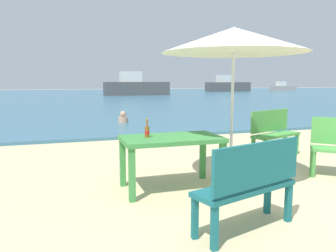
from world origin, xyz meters
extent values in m
plane|color=beige|center=(0.00, 0.00, 0.00)|extent=(120.00, 120.00, 0.00)
cube|color=#386B84|center=(0.00, 30.00, 0.04)|extent=(120.00, 50.00, 0.08)
cube|color=#3D8C42|center=(-1.30, 0.81, 0.73)|extent=(1.40, 0.80, 0.06)
cube|color=#3D8C42|center=(-1.94, 0.47, 0.35)|extent=(0.08, 0.08, 0.70)
cube|color=#3D8C42|center=(-0.66, 0.47, 0.35)|extent=(0.08, 0.08, 0.70)
cube|color=#3D8C42|center=(-1.94, 1.15, 0.35)|extent=(0.08, 0.08, 0.70)
cube|color=#3D8C42|center=(-0.66, 1.15, 0.35)|extent=(0.08, 0.08, 0.70)
cylinder|color=brown|center=(-1.64, 0.86, 0.84)|extent=(0.06, 0.06, 0.16)
cone|color=brown|center=(-1.64, 0.86, 0.92)|extent=(0.06, 0.06, 0.03)
cylinder|color=brown|center=(-1.64, 0.86, 0.97)|extent=(0.03, 0.03, 0.09)
cylinder|color=red|center=(-1.64, 0.86, 0.83)|extent=(0.07, 0.07, 0.05)
cylinder|color=gold|center=(-1.64, 0.86, 1.02)|extent=(0.03, 0.03, 0.01)
cylinder|color=silver|center=(-0.37, 0.77, 1.15)|extent=(0.04, 0.04, 2.30)
cone|color=silver|center=(-0.37, 0.77, 2.12)|extent=(2.10, 2.10, 0.36)
cube|color=#9E7A51|center=(0.01, 0.65, 0.52)|extent=(0.44, 0.44, 0.04)
cylinder|color=#9E7A51|center=(0.01, 0.65, 0.25)|extent=(0.07, 0.07, 0.50)
cylinder|color=#9E7A51|center=(0.01, 0.65, 0.01)|extent=(0.32, 0.32, 0.03)
cube|color=#196066|center=(-0.99, -0.67, 0.45)|extent=(1.25, 0.70, 0.05)
cube|color=#196066|center=(-0.95, -0.83, 0.73)|extent=(1.16, 0.39, 0.44)
cube|color=#196066|center=(-0.51, -0.38, 0.21)|extent=(0.06, 0.06, 0.42)
cube|color=#196066|center=(-1.56, -0.70, 0.21)|extent=(0.06, 0.06, 0.42)
cube|color=#196066|center=(-0.43, -0.64, 0.21)|extent=(0.06, 0.06, 0.42)
cube|color=#196066|center=(-1.48, -0.97, 0.21)|extent=(0.06, 0.06, 0.42)
cube|color=#4C9E47|center=(1.36, 2.08, 0.45)|extent=(1.25, 0.76, 0.05)
cube|color=#4C9E47|center=(1.31, 2.23, 0.73)|extent=(1.14, 0.46, 0.44)
cube|color=#4C9E47|center=(0.90, 1.76, 0.21)|extent=(0.06, 0.06, 0.42)
cube|color=#4C9E47|center=(1.93, 2.14, 0.21)|extent=(0.06, 0.06, 0.42)
cube|color=#4C9E47|center=(0.80, 2.02, 0.21)|extent=(0.06, 0.06, 0.42)
cube|color=#4C9E47|center=(1.83, 2.40, 0.21)|extent=(0.06, 0.06, 0.42)
cube|color=#4C9E47|center=(1.05, 0.66, 0.21)|extent=(0.06, 0.06, 0.42)
cube|color=#4C9E47|center=(1.23, 0.87, 0.21)|extent=(0.06, 0.06, 0.42)
cylinder|color=tan|center=(-0.73, 7.96, 0.18)|extent=(0.34, 0.34, 0.20)
sphere|color=tan|center=(-0.73, 7.96, 0.39)|extent=(0.21, 0.21, 0.21)
cube|color=#4C4C4C|center=(4.56, 29.82, 0.75)|extent=(6.59, 1.80, 1.35)
cube|color=silver|center=(3.96, 29.82, 1.95)|extent=(2.10, 1.35, 1.05)
cube|color=gray|center=(27.38, 36.60, 0.47)|extent=(3.83, 1.04, 0.78)
cube|color=silver|center=(27.03, 36.60, 1.17)|extent=(1.22, 0.78, 0.61)
cube|color=#4C4C4C|center=(19.12, 37.63, 0.71)|extent=(6.18, 1.69, 1.26)
cube|color=silver|center=(18.56, 37.63, 1.84)|extent=(1.97, 1.26, 0.98)
camera|label=1|loc=(-2.75, -3.56, 1.55)|focal=35.31mm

